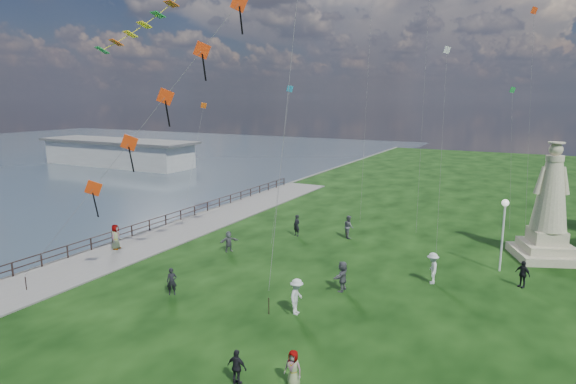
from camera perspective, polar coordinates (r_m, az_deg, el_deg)
The scene contains 17 objects.
waterfront at distance 39.63m, azimuth -17.93°, elevation -5.80°, with size 200.00×200.00×1.51m.
pier_pavilion at distance 87.90m, azimuth -19.54°, elevation 4.46°, with size 30.00×8.00×4.40m.
statue at distance 37.86m, azimuth 28.52°, elevation -2.47°, with size 5.22×5.22×8.18m.
lamppost at distance 33.70m, azimuth 24.21°, elevation -3.02°, with size 0.44×0.44×4.77m.
person_0 at distance 28.71m, azimuth -13.61°, elevation -10.27°, with size 0.58×0.38×1.58m, color black.
person_2 at distance 25.55m, azimuth 1.03°, elevation -12.29°, with size 1.24×0.64×1.92m, color silver.
person_3 at distance 20.15m, azimuth -6.06°, elevation -19.96°, with size 0.86×0.44×1.47m, color black.
person_4 at distance 19.95m, azimuth 0.62°, elevation -20.19°, with size 0.73×0.45×1.49m, color #595960.
person_5 at distance 35.62m, azimuth -7.04°, elevation -5.83°, with size 1.43×0.61×1.54m, color #595960.
person_6 at distance 39.22m, azimuth 1.04°, elevation -3.99°, with size 0.64×0.42×1.76m, color black.
person_7 at distance 38.99m, azimuth 7.21°, elevation -4.11°, with size 0.89×0.55×1.84m, color #595960.
person_8 at distance 30.72m, azimuth 16.75°, elevation -8.64°, with size 1.25×0.64×1.93m, color silver.
person_9 at distance 32.15m, azimuth 26.04°, elevation -8.72°, with size 0.96×0.49×1.63m, color black.
person_10 at distance 37.80m, azimuth -19.75°, elevation -5.16°, with size 0.91×0.56×1.86m, color #595960.
person_11 at distance 28.61m, azimuth 6.46°, elevation -9.86°, with size 1.67×0.72×1.80m, color #595960.
red_kite_train at distance 28.58m, azimuth -12.67°, elevation 12.73°, with size 12.23×9.35×19.41m.
small_kites at distance 41.73m, azimuth 15.46°, elevation 15.73°, with size 33.45×18.42×28.91m.
Camera 1 is at (12.27, -17.24, 11.13)m, focal length 30.00 mm.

